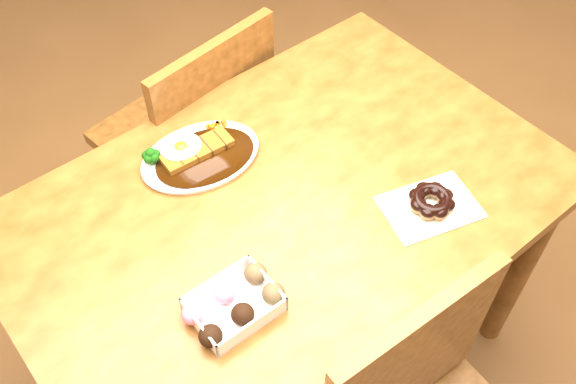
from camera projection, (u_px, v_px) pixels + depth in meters
ground at (288, 354)px, 1.96m from camera, size 6.00×6.00×0.00m
table at (287, 227)px, 1.46m from camera, size 1.20×0.80×0.75m
chair_far at (194, 135)px, 1.89m from camera, size 0.47×0.47×0.87m
katsu_curry_plate at (198, 154)px, 1.45m from camera, size 0.30×0.23×0.05m
donut_box at (234, 304)px, 1.19m from camera, size 0.19×0.13×0.05m
pon_de_ring at (431, 201)px, 1.35m from camera, size 0.23×0.19×0.04m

